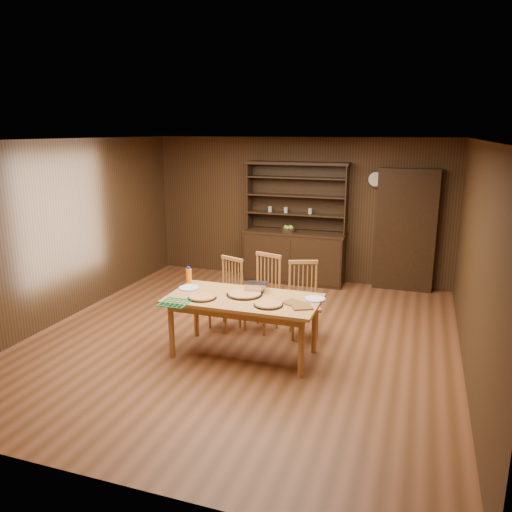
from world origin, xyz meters
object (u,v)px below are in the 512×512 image
(dining_table, at_px, (244,304))
(chair_left, at_px, (228,291))
(chair_center, at_px, (264,289))
(china_hutch, at_px, (295,250))
(chair_right, at_px, (303,297))
(juice_bottle, at_px, (189,275))

(dining_table, relative_size, chair_left, 1.84)
(dining_table, bearing_deg, chair_center, 91.84)
(china_hutch, bearing_deg, chair_left, -98.15)
(china_hutch, xyz_separation_m, dining_table, (0.18, -3.23, 0.07))
(dining_table, xyz_separation_m, chair_right, (0.54, 0.87, -0.13))
(china_hutch, distance_m, chair_left, 2.44)
(juice_bottle, bearing_deg, chair_left, 51.95)
(china_hutch, height_order, juice_bottle, china_hutch)
(dining_table, xyz_separation_m, chair_left, (-0.53, 0.81, -0.14))
(dining_table, bearing_deg, china_hutch, 93.24)
(chair_right, height_order, juice_bottle, chair_right)
(chair_center, bearing_deg, dining_table, -70.86)
(chair_right, bearing_deg, china_hutch, 86.81)
(china_hutch, distance_m, chair_right, 2.47)
(china_hutch, height_order, chair_center, china_hutch)
(chair_right, bearing_deg, chair_left, 162.81)
(chair_left, bearing_deg, china_hutch, 103.11)
(chair_center, relative_size, chair_right, 1.04)
(chair_right, bearing_deg, dining_table, -142.25)
(chair_left, height_order, chair_right, chair_right)
(juice_bottle, bearing_deg, chair_center, 33.81)
(chair_left, xyz_separation_m, chair_center, (0.50, 0.11, 0.04))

